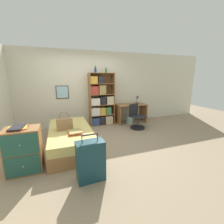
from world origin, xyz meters
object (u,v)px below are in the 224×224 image
at_px(desk_lamp, 138,98).
at_px(waste_bin, 129,119).
at_px(handbag, 65,124).
at_px(dresser, 24,150).
at_px(bed, 71,137).
at_px(desk_chair, 137,121).
at_px(bottle_brown, 106,71).
at_px(bookcase, 101,103).
at_px(bottle_green, 95,70).
at_px(desk, 131,110).
at_px(magazine_pile_on_dresser, 18,127).
at_px(book_stack_on_bed, 75,132).
at_px(suitcase, 91,161).

xyz_separation_m(desk_lamp, waste_bin, (-0.38, -0.11, -0.78)).
distance_m(handbag, dresser, 1.07).
bearing_deg(bed, desk_chair, 16.12).
distance_m(bottle_brown, desk_lamp, 1.59).
bearing_deg(bookcase, dresser, -132.86).
xyz_separation_m(bottle_green, desk_lamp, (1.63, -0.03, -1.02)).
height_order(desk, desk_lamp, desk_lamp).
height_order(magazine_pile_on_dresser, desk_lamp, desk_lamp).
bearing_deg(desk_chair, desk_lamp, 60.25).
xyz_separation_m(dresser, magazine_pile_on_dresser, (-0.05, 0.03, 0.43)).
xyz_separation_m(book_stack_on_bed, bookcase, (1.12, 1.85, 0.31)).
height_order(handbag, suitcase, handbag).
distance_m(suitcase, dresser, 1.27).
relative_size(magazine_pile_on_dresser, bottle_brown, 1.90).
distance_m(magazine_pile_on_dresser, desk, 3.92).
distance_m(dresser, bookcase, 3.08).
relative_size(handbag, suitcase, 0.55).
relative_size(bookcase, desk, 1.65).
distance_m(book_stack_on_bed, bottle_brown, 2.73).
bearing_deg(suitcase, desk_lamp, 49.09).
bearing_deg(bottle_brown, waste_bin, -14.43).
bearing_deg(bottle_brown, book_stack_on_bed, -125.34).
relative_size(bottle_brown, desk_chair, 0.23).
xyz_separation_m(desk, desk_lamp, (0.30, 0.05, 0.43)).
bearing_deg(book_stack_on_bed, magazine_pile_on_dresser, -160.55).
bearing_deg(bed, waste_bin, 29.17).
height_order(bed, bookcase, bookcase).
xyz_separation_m(bed, bookcase, (1.20, 1.45, 0.58)).
bearing_deg(bed, bottle_green, 53.93).
distance_m(dresser, desk_chair, 3.44).
xyz_separation_m(bookcase, waste_bin, (1.08, -0.17, -0.67)).
relative_size(handbag, dresser, 0.55).
bearing_deg(bottle_green, desk_lamp, -1.04).
xyz_separation_m(magazine_pile_on_dresser, bottle_green, (1.96, 2.17, 1.09)).
distance_m(magazine_pile_on_dresser, bottle_green, 3.12).
bearing_deg(bookcase, desk_lamp, -2.51).
xyz_separation_m(handbag, suitcase, (0.33, -1.38, -0.27)).
relative_size(handbag, waste_bin, 1.59).
xyz_separation_m(bed, handbag, (-0.12, -0.06, 0.39)).
bearing_deg(suitcase, waste_bin, 52.75).
bearing_deg(magazine_pile_on_dresser, desk_lamp, 30.86).
bearing_deg(suitcase, bottle_brown, 67.55).
bearing_deg(suitcase, magazine_pile_on_dresser, 149.30).
bearing_deg(magazine_pile_on_dresser, suitcase, -30.70).
height_order(book_stack_on_bed, waste_bin, book_stack_on_bed).
relative_size(suitcase, bookcase, 0.45).
xyz_separation_m(bottle_brown, waste_bin, (0.85, -0.22, -1.78)).
distance_m(bookcase, desk_chair, 1.42).
distance_m(bed, suitcase, 1.46).
distance_m(handbag, desk, 2.85).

